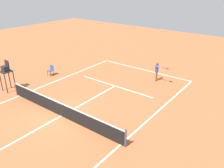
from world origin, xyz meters
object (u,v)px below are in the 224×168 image
(umpire_chair, at_px, (6,71))
(courtside_chair_mid, at_px, (51,70))
(tennis_ball, at_px, (142,90))
(player_serving, at_px, (157,70))

(umpire_chair, xyz_separation_m, courtside_chair_mid, (-0.12, -4.00, -1.07))
(umpire_chair, bearing_deg, courtside_chair_mid, -91.73)
(tennis_ball, bearing_deg, player_serving, -89.82)
(tennis_ball, distance_m, umpire_chair, 10.49)
(player_serving, xyz_separation_m, courtside_chair_mid, (8.20, 4.59, -0.52))
(player_serving, bearing_deg, umpire_chair, -45.00)
(player_serving, distance_m, umpire_chair, 11.97)
(player_serving, xyz_separation_m, tennis_ball, (-0.01, 2.40, -1.02))
(courtside_chair_mid, bearing_deg, umpire_chair, 88.27)
(player_serving, distance_m, tennis_ball, 2.61)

